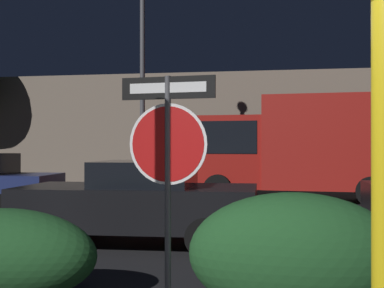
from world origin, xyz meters
name	(u,v)px	position (x,y,z in m)	size (l,w,h in m)	color
road_center_stripe	(249,232)	(0.00, 7.40, 0.00)	(38.03, 0.12, 0.01)	gold
stop_sign	(168,145)	(-0.42, 2.02, 1.70)	(0.95, 0.12, 2.37)	#4C4C51
hedge_bush_1	(6,254)	(-2.32, 2.36, 0.50)	(2.09, 0.99, 1.00)	#1E4C23
hedge_bush_2	(294,255)	(0.80, 2.26, 0.62)	(2.09, 1.00, 1.24)	#1E4C23
passing_car_2	(139,202)	(-1.77, 5.79, 0.73)	(4.17, 2.14, 1.43)	black
delivery_truck	(293,145)	(0.90, 13.58, 1.70)	(7.34, 2.83, 3.18)	maroon
street_lamp	(142,66)	(-3.86, 13.57, 4.26)	(0.38, 0.38, 7.18)	#4C4C51
building_backdrop	(277,130)	(0.28, 21.13, 2.38)	(28.78, 4.57, 4.76)	#7A6B5B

